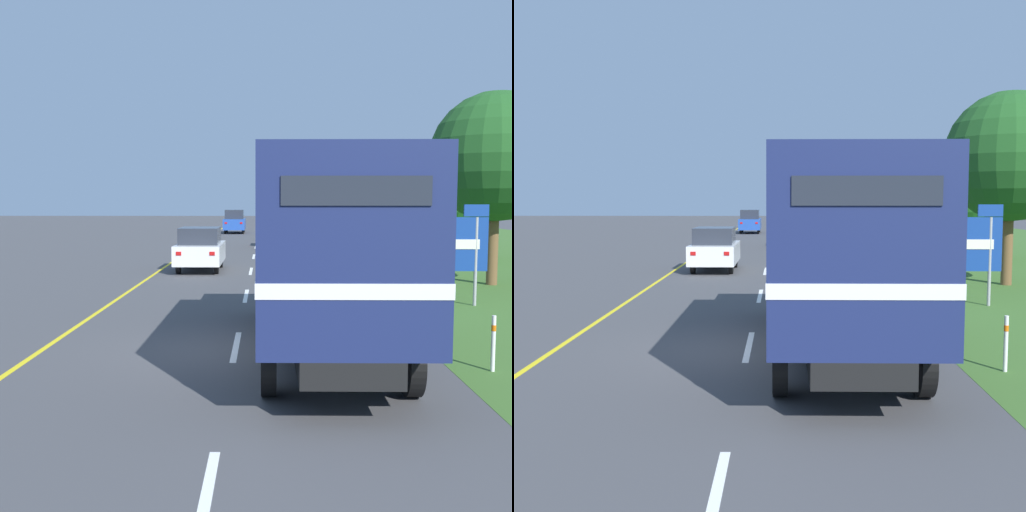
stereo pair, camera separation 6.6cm
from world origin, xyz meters
The scene contains 17 objects.
ground_plane centered at (0.00, 0.00, 0.00)m, with size 200.00×200.00×0.00m, color #444447.
edge_line_yellow centered at (-3.70, 17.81, 0.00)m, with size 0.12×69.68×0.01m, color yellow.
centre_dash_nearest centered at (0.00, -6.26, 0.00)m, with size 0.12×2.60×0.01m, color white.
centre_dash_near centered at (0.00, 0.34, 0.00)m, with size 0.12×2.60×0.01m, color white.
centre_dash_mid_a centered at (0.00, 6.94, 0.00)m, with size 0.12×2.60×0.01m, color white.
centre_dash_mid_b centered at (0.00, 13.54, 0.00)m, with size 0.12×2.60×0.01m, color white.
centre_dash_far centered at (0.00, 20.14, 0.00)m, with size 0.12×2.60×0.01m, color white.
centre_dash_farthest centered at (0.00, 26.74, 0.00)m, with size 0.12×2.60×0.01m, color white.
horse_trailer_truck centered at (1.66, -0.29, 2.01)m, with size 2.45×8.57×3.59m.
lead_car_white centered at (-2.05, 13.73, 0.90)m, with size 1.80×3.83×1.75m.
lead_car_grey_ahead centered at (1.70, 26.81, 1.00)m, with size 1.80×4.00×2.00m.
lead_car_blue_ahead centered at (-2.03, 42.61, 1.00)m, with size 1.80×4.05×1.99m.
highway_sign centered at (5.57, 5.24, 1.64)m, with size 2.06×0.09×2.74m.
roadside_tree_near centered at (8.22, 9.55, 4.28)m, with size 4.31×4.31×6.45m.
roadside_tree_mid centered at (9.23, 18.76, 3.45)m, with size 4.62×4.62×5.77m.
roadside_tree_far centered at (8.98, 26.47, 3.88)m, with size 4.75×4.75×6.27m.
delineator_post centered at (4.38, -1.46, 0.51)m, with size 0.08×0.08×0.95m.
Camera 1 is at (0.57, -12.03, 2.87)m, focal length 45.00 mm.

